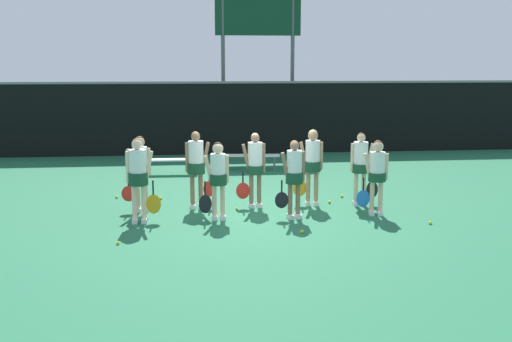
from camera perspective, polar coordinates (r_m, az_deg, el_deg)
name	(u,v)px	position (r m, az deg, el deg)	size (l,w,h in m)	color
ground_plane	(256,213)	(13.14, 0.02, -4.00)	(140.00, 140.00, 0.00)	#216642
fence_windscreen	(230,118)	(21.32, -2.46, 5.11)	(60.00, 0.08, 2.58)	black
scoreboard	(258,26)	(22.21, 0.19, 13.66)	(3.11, 0.15, 5.91)	#515156
bench_courtside	(166,161)	(17.73, -8.55, 0.93)	(1.83, 0.41, 0.45)	silver
bench_far	(250,157)	(18.33, -0.54, 1.36)	(1.83, 0.57, 0.45)	silver
player_0	(138,173)	(12.37, -11.14, -0.18)	(0.69, 0.40, 1.75)	beige
player_1	(218,174)	(12.43, -3.66, -0.28)	(0.64, 0.36, 1.63)	beige
player_2	(294,173)	(12.51, 3.64, -0.20)	(0.64, 0.36, 1.66)	#8C664C
player_3	(377,171)	(13.04, 11.44, 0.02)	(0.66, 0.38, 1.62)	beige
player_4	(140,167)	(13.30, -10.97, 0.34)	(0.65, 0.35, 1.67)	tan
player_5	(196,163)	(13.43, -5.71, 0.76)	(0.67, 0.39, 1.74)	#8C664C
player_6	(255,164)	(13.45, -0.11, 0.68)	(0.67, 0.38, 1.69)	#8C664C
player_7	(312,160)	(13.70, 5.38, 1.01)	(0.68, 0.38, 1.75)	tan
player_8	(361,163)	(13.83, 9.95, 0.75)	(0.65, 0.38, 1.68)	beige
tennis_ball_0	(302,231)	(11.64, 4.41, -5.76)	(0.07, 0.07, 0.07)	#CCE033
tennis_ball_1	(118,243)	(11.18, -13.02, -6.69)	(0.07, 0.07, 0.07)	#CCE033
tennis_ball_2	(161,198)	(14.54, -9.05, -2.58)	(0.07, 0.07, 0.07)	#CCE033
tennis_ball_3	(146,200)	(14.43, -10.46, -2.72)	(0.07, 0.07, 0.07)	#CCE033
tennis_ball_4	(430,223)	(12.72, 16.27, -4.74)	(0.07, 0.07, 0.07)	#CCE033
tennis_ball_5	(237,209)	(13.36, -1.85, -3.61)	(0.06, 0.06, 0.06)	#CCE033
tennis_ball_6	(342,196)	(14.73, 8.19, -2.38)	(0.07, 0.07, 0.07)	#CCE033
tennis_ball_7	(194,202)	(14.08, -5.92, -2.92)	(0.07, 0.07, 0.07)	#CCE033
tennis_ball_8	(117,197)	(14.88, -13.14, -2.41)	(0.07, 0.07, 0.07)	#CCE033
tennis_ball_9	(329,202)	(14.09, 7.01, -2.94)	(0.07, 0.07, 0.07)	#CCE033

